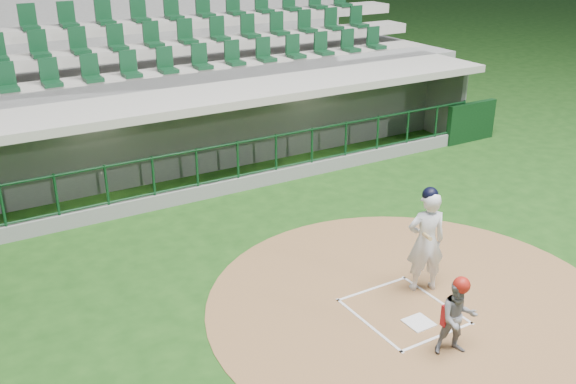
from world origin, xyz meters
name	(u,v)px	position (x,y,z in m)	size (l,w,h in m)	color
ground	(392,304)	(0.00, 0.00, 0.00)	(120.00, 120.00, 0.00)	#183F12
dirt_circle	(413,304)	(0.30, -0.20, 0.01)	(7.20, 7.20, 0.01)	brown
home_plate	(419,323)	(0.00, -0.70, 0.02)	(0.43, 0.43, 0.02)	white
batter_box_chalk	(403,311)	(0.00, -0.30, 0.02)	(1.55, 1.80, 0.01)	silver
dugout_structure	(211,133)	(0.17, 7.84, 0.96)	(16.40, 3.70, 3.00)	slate
seating_deck	(164,93)	(0.00, 10.91, 1.42)	(17.00, 6.72, 5.15)	gray
batter	(426,240)	(0.78, 0.12, 1.00)	(0.94, 0.98, 1.98)	silver
catcher	(458,316)	(-0.05, -1.55, 0.66)	(0.74, 0.67, 1.32)	gray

